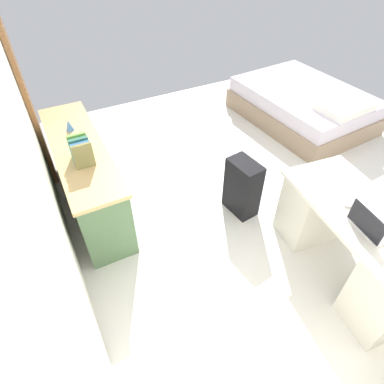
{
  "coord_description": "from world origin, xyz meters",
  "views": [
    {
      "loc": [
        -2.11,
        2.13,
        2.58
      ],
      "look_at": [
        -0.2,
        1.15,
        0.6
      ],
      "focal_mm": 30.51,
      "sensor_mm": 36.0,
      "label": 1
    }
  ],
  "objects_px": {
    "bed": "(303,105)",
    "suitcase_black": "(242,187)",
    "laptop": "(370,225)",
    "computer_mouse": "(349,204)",
    "credenza": "(86,176)",
    "figurine_small": "(69,126)",
    "desk": "(352,243)"
  },
  "relations": [
    {
      "from": "suitcase_black",
      "to": "laptop",
      "type": "bearing_deg",
      "value": -173.94
    },
    {
      "from": "bed",
      "to": "suitcase_black",
      "type": "xyz_separation_m",
      "value": [
        -1.19,
        1.87,
        0.07
      ]
    },
    {
      "from": "desk",
      "to": "computer_mouse",
      "type": "xyz_separation_m",
      "value": [
        0.14,
        0.04,
        0.36
      ]
    },
    {
      "from": "credenza",
      "to": "figurine_small",
      "type": "height_order",
      "value": "figurine_small"
    },
    {
      "from": "computer_mouse",
      "to": "figurine_small",
      "type": "relative_size",
      "value": 0.91
    },
    {
      "from": "bed",
      "to": "suitcase_black",
      "type": "bearing_deg",
      "value": 122.34
    },
    {
      "from": "desk",
      "to": "laptop",
      "type": "distance_m",
      "value": 0.42
    },
    {
      "from": "suitcase_black",
      "to": "figurine_small",
      "type": "distance_m",
      "value": 1.88
    },
    {
      "from": "figurine_small",
      "to": "laptop",
      "type": "bearing_deg",
      "value": -143.84
    },
    {
      "from": "credenza",
      "to": "computer_mouse",
      "type": "distance_m",
      "value": 2.51
    },
    {
      "from": "desk",
      "to": "computer_mouse",
      "type": "distance_m",
      "value": 0.39
    },
    {
      "from": "computer_mouse",
      "to": "figurine_small",
      "type": "xyz_separation_m",
      "value": [
        2.07,
        1.77,
        0.1
      ]
    },
    {
      "from": "bed",
      "to": "computer_mouse",
      "type": "xyz_separation_m",
      "value": [
        -2.12,
        1.52,
        0.49
      ]
    },
    {
      "from": "computer_mouse",
      "to": "bed",
      "type": "bearing_deg",
      "value": -28.95
    },
    {
      "from": "laptop",
      "to": "computer_mouse",
      "type": "xyz_separation_m",
      "value": [
        0.25,
        -0.07,
        -0.03
      ]
    },
    {
      "from": "suitcase_black",
      "to": "computer_mouse",
      "type": "height_order",
      "value": "computer_mouse"
    },
    {
      "from": "suitcase_black",
      "to": "laptop",
      "type": "height_order",
      "value": "laptop"
    },
    {
      "from": "desk",
      "to": "suitcase_black",
      "type": "xyz_separation_m",
      "value": [
        1.07,
        0.4,
        -0.06
      ]
    },
    {
      "from": "desk",
      "to": "laptop",
      "type": "xyz_separation_m",
      "value": [
        -0.11,
        0.11,
        0.39
      ]
    },
    {
      "from": "credenza",
      "to": "figurine_small",
      "type": "bearing_deg",
      "value": 0.28
    },
    {
      "from": "laptop",
      "to": "computer_mouse",
      "type": "distance_m",
      "value": 0.27
    },
    {
      "from": "credenza",
      "to": "figurine_small",
      "type": "distance_m",
      "value": 0.54
    },
    {
      "from": "computer_mouse",
      "to": "figurine_small",
      "type": "bearing_deg",
      "value": 47.27
    },
    {
      "from": "credenza",
      "to": "computer_mouse",
      "type": "xyz_separation_m",
      "value": [
        -1.75,
        -1.76,
        0.35
      ]
    },
    {
      "from": "suitcase_black",
      "to": "credenza",
      "type": "bearing_deg",
      "value": 52.42
    },
    {
      "from": "desk",
      "to": "bed",
      "type": "distance_m",
      "value": 2.7
    },
    {
      "from": "credenza",
      "to": "suitcase_black",
      "type": "relative_size",
      "value": 2.85
    },
    {
      "from": "suitcase_black",
      "to": "figurine_small",
      "type": "xyz_separation_m",
      "value": [
        1.13,
        1.41,
        0.52
      ]
    },
    {
      "from": "credenza",
      "to": "desk",
      "type": "bearing_deg",
      "value": -136.41
    },
    {
      "from": "computer_mouse",
      "to": "suitcase_black",
      "type": "bearing_deg",
      "value": 27.51
    },
    {
      "from": "computer_mouse",
      "to": "laptop",
      "type": "bearing_deg",
      "value": 170.98
    },
    {
      "from": "laptop",
      "to": "figurine_small",
      "type": "relative_size",
      "value": 3.03
    }
  ]
}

